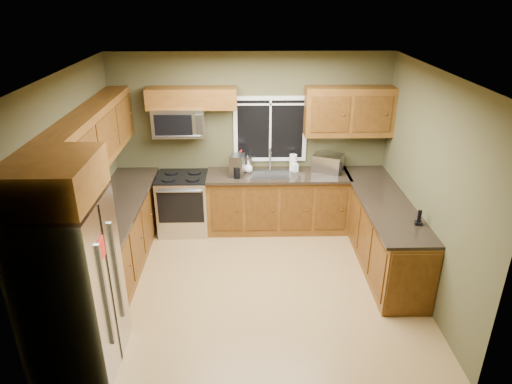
{
  "coord_description": "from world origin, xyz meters",
  "views": [
    {
      "loc": [
        -0.07,
        -4.94,
        3.53
      ],
      "look_at": [
        0.05,
        0.35,
        1.15
      ],
      "focal_mm": 32.0,
      "sensor_mm": 36.0,
      "label": 1
    }
  ],
  "objects_px": {
    "soap_bottle_b": "(295,166)",
    "cordless_phone": "(419,220)",
    "kettle": "(248,163)",
    "soap_bottle_a": "(241,160)",
    "paper_towel_roll": "(293,163)",
    "microwave": "(179,122)",
    "soap_bottle_c": "(248,167)",
    "refrigerator": "(73,288)",
    "range": "(184,203)",
    "toaster_oven": "(328,163)",
    "coffee_maker": "(237,166)"
  },
  "relations": [
    {
      "from": "refrigerator",
      "to": "toaster_oven",
      "type": "xyz_separation_m",
      "value": [
        2.92,
        2.88,
        0.17
      ]
    },
    {
      "from": "soap_bottle_a",
      "to": "soap_bottle_b",
      "type": "distance_m",
      "value": 0.84
    },
    {
      "from": "kettle",
      "to": "soap_bottle_a",
      "type": "height_order",
      "value": "soap_bottle_a"
    },
    {
      "from": "refrigerator",
      "to": "kettle",
      "type": "distance_m",
      "value": 3.4
    },
    {
      "from": "soap_bottle_c",
      "to": "microwave",
      "type": "bearing_deg",
      "value": 177.68
    },
    {
      "from": "soap_bottle_b",
      "to": "soap_bottle_c",
      "type": "height_order",
      "value": "soap_bottle_b"
    },
    {
      "from": "kettle",
      "to": "soap_bottle_c",
      "type": "height_order",
      "value": "kettle"
    },
    {
      "from": "range",
      "to": "soap_bottle_a",
      "type": "relative_size",
      "value": 3.06
    },
    {
      "from": "range",
      "to": "kettle",
      "type": "distance_m",
      "value": 1.18
    },
    {
      "from": "kettle",
      "to": "soap_bottle_a",
      "type": "xyz_separation_m",
      "value": [
        -0.1,
        0.05,
        0.03
      ]
    },
    {
      "from": "soap_bottle_b",
      "to": "microwave",
      "type": "bearing_deg",
      "value": 179.14
    },
    {
      "from": "range",
      "to": "toaster_oven",
      "type": "relative_size",
      "value": 1.8
    },
    {
      "from": "soap_bottle_b",
      "to": "cordless_phone",
      "type": "relative_size",
      "value": 0.99
    },
    {
      "from": "microwave",
      "to": "soap_bottle_b",
      "type": "relative_size",
      "value": 4.06
    },
    {
      "from": "microwave",
      "to": "coffee_maker",
      "type": "distance_m",
      "value": 1.08
    },
    {
      "from": "soap_bottle_b",
      "to": "soap_bottle_c",
      "type": "relative_size",
      "value": 1.1
    },
    {
      "from": "paper_towel_roll",
      "to": "soap_bottle_c",
      "type": "bearing_deg",
      "value": -175.66
    },
    {
      "from": "toaster_oven",
      "to": "kettle",
      "type": "relative_size",
      "value": 1.99
    },
    {
      "from": "kettle",
      "to": "soap_bottle_a",
      "type": "distance_m",
      "value": 0.12
    },
    {
      "from": "soap_bottle_c",
      "to": "toaster_oven",
      "type": "bearing_deg",
      "value": 0.94
    },
    {
      "from": "soap_bottle_a",
      "to": "coffee_maker",
      "type": "bearing_deg",
      "value": -100.91
    },
    {
      "from": "soap_bottle_a",
      "to": "paper_towel_roll",
      "type": "bearing_deg",
      "value": -5.83
    },
    {
      "from": "refrigerator",
      "to": "paper_towel_roll",
      "type": "bearing_deg",
      "value": 50.68
    },
    {
      "from": "soap_bottle_a",
      "to": "soap_bottle_b",
      "type": "relative_size",
      "value": 1.64
    },
    {
      "from": "toaster_oven",
      "to": "coffee_maker",
      "type": "height_order",
      "value": "coffee_maker"
    },
    {
      "from": "paper_towel_roll",
      "to": "kettle",
      "type": "bearing_deg",
      "value": 177.32
    },
    {
      "from": "coffee_maker",
      "to": "soap_bottle_b",
      "type": "relative_size",
      "value": 1.75
    },
    {
      "from": "paper_towel_roll",
      "to": "coffee_maker",
      "type": "bearing_deg",
      "value": -166.65
    },
    {
      "from": "soap_bottle_a",
      "to": "refrigerator",
      "type": "bearing_deg",
      "value": -117.92
    },
    {
      "from": "paper_towel_roll",
      "to": "soap_bottle_c",
      "type": "height_order",
      "value": "paper_towel_roll"
    },
    {
      "from": "toaster_oven",
      "to": "soap_bottle_a",
      "type": "height_order",
      "value": "soap_bottle_a"
    },
    {
      "from": "refrigerator",
      "to": "cordless_phone",
      "type": "distance_m",
      "value": 3.89
    },
    {
      "from": "paper_towel_roll",
      "to": "soap_bottle_a",
      "type": "relative_size",
      "value": 0.93
    },
    {
      "from": "soap_bottle_a",
      "to": "cordless_phone",
      "type": "relative_size",
      "value": 1.62
    },
    {
      "from": "refrigerator",
      "to": "soap_bottle_c",
      "type": "bearing_deg",
      "value": 59.34
    },
    {
      "from": "coffee_maker",
      "to": "cordless_phone",
      "type": "bearing_deg",
      "value": -35.98
    },
    {
      "from": "range",
      "to": "soap_bottle_c",
      "type": "relative_size",
      "value": 5.52
    },
    {
      "from": "microwave",
      "to": "toaster_oven",
      "type": "distance_m",
      "value": 2.33
    },
    {
      "from": "kettle",
      "to": "coffee_maker",
      "type": "bearing_deg",
      "value": -123.3
    },
    {
      "from": "cordless_phone",
      "to": "soap_bottle_b",
      "type": "bearing_deg",
      "value": 126.64
    },
    {
      "from": "range",
      "to": "soap_bottle_b",
      "type": "xyz_separation_m",
      "value": [
        1.73,
        0.11,
        0.56
      ]
    },
    {
      "from": "cordless_phone",
      "to": "refrigerator",
      "type": "bearing_deg",
      "value": -163.12
    },
    {
      "from": "microwave",
      "to": "soap_bottle_b",
      "type": "bearing_deg",
      "value": -0.86
    },
    {
      "from": "microwave",
      "to": "soap_bottle_a",
      "type": "relative_size",
      "value": 2.48
    },
    {
      "from": "toaster_oven",
      "to": "coffee_maker",
      "type": "bearing_deg",
      "value": -172.99
    },
    {
      "from": "kettle",
      "to": "paper_towel_roll",
      "type": "bearing_deg",
      "value": -2.68
    },
    {
      "from": "range",
      "to": "microwave",
      "type": "xyz_separation_m",
      "value": [
        -0.0,
        0.14,
        1.26
      ]
    },
    {
      "from": "coffee_maker",
      "to": "refrigerator",
      "type": "bearing_deg",
      "value": -119.48
    },
    {
      "from": "refrigerator",
      "to": "cordless_phone",
      "type": "bearing_deg",
      "value": 16.88
    },
    {
      "from": "microwave",
      "to": "soap_bottle_c",
      "type": "xyz_separation_m",
      "value": [
        1.01,
        -0.04,
        -0.7
      ]
    }
  ]
}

